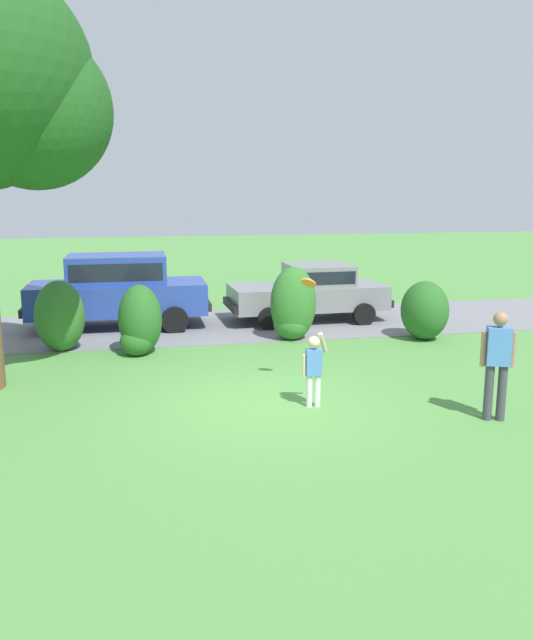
{
  "coord_description": "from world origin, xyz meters",
  "views": [
    {
      "loc": [
        -2.0,
        -10.26,
        3.59
      ],
      "look_at": [
        0.4,
        1.72,
        1.1
      ],
      "focal_mm": 36.24,
      "sensor_mm": 36.0,
      "label": 1
    }
  ],
  "objects_px": {
    "frisbee": "(309,283)",
    "parked_suv": "(118,287)",
    "adult_onlooker": "(498,360)",
    "parked_sedan": "(311,290)",
    "child_thrower": "(314,365)"
  },
  "relations": [
    {
      "from": "frisbee",
      "to": "parked_suv",
      "type": "bearing_deg",
      "value": 120.41
    },
    {
      "from": "frisbee",
      "to": "adult_onlooker",
      "type": "bearing_deg",
      "value": -42.58
    },
    {
      "from": "parked_suv",
      "to": "adult_onlooker",
      "type": "relative_size",
      "value": 2.7
    },
    {
      "from": "parked_sedan",
      "to": "child_thrower",
      "type": "xyz_separation_m",
      "value": [
        -1.84,
        -7.0,
        -0.13
      ]
    },
    {
      "from": "parked_sedan",
      "to": "frisbee",
      "type": "height_order",
      "value": "frisbee"
    },
    {
      "from": "parked_suv",
      "to": "frisbee",
      "type": "xyz_separation_m",
      "value": [
        3.52,
        -5.99,
        0.86
      ]
    },
    {
      "from": "frisbee",
      "to": "parked_sedan",
      "type": "bearing_deg",
      "value": 74.4
    },
    {
      "from": "parked_sedan",
      "to": "child_thrower",
      "type": "bearing_deg",
      "value": -104.7
    },
    {
      "from": "parked_suv",
      "to": "adult_onlooker",
      "type": "bearing_deg",
      "value": -54.11
    },
    {
      "from": "parked_sedan",
      "to": "parked_suv",
      "type": "bearing_deg",
      "value": 179.25
    },
    {
      "from": "parked_sedan",
      "to": "child_thrower",
      "type": "relative_size",
      "value": 3.47
    },
    {
      "from": "parked_suv",
      "to": "adult_onlooker",
      "type": "distance_m",
      "value": 10.17
    },
    {
      "from": "parked_sedan",
      "to": "child_thrower",
      "type": "height_order",
      "value": "parked_sedan"
    },
    {
      "from": "parked_suv",
      "to": "frisbee",
      "type": "relative_size",
      "value": 14.64
    },
    {
      "from": "parked_sedan",
      "to": "frisbee",
      "type": "relative_size",
      "value": 13.89
    }
  ]
}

